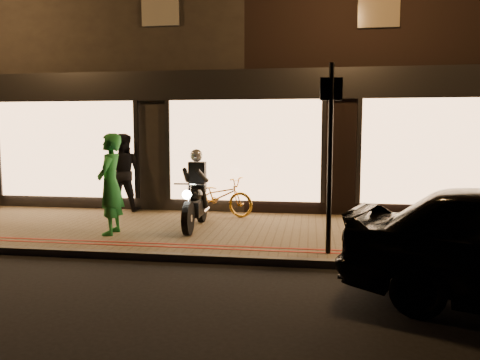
{
  "coord_description": "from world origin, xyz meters",
  "views": [
    {
      "loc": [
        1.57,
        -7.01,
        2.07
      ],
      "look_at": [
        0.18,
        2.13,
        1.1
      ],
      "focal_mm": 35.0,
      "sensor_mm": 36.0,
      "label": 1
    }
  ],
  "objects_px": {
    "sign_post": "(330,149)",
    "bicycle_gold": "(219,196)",
    "person_green": "(110,184)",
    "motorcycle": "(196,198)"
  },
  "relations": [
    {
      "from": "sign_post",
      "to": "person_green",
      "type": "relative_size",
      "value": 1.57
    },
    {
      "from": "sign_post",
      "to": "bicycle_gold",
      "type": "bearing_deg",
      "value": 128.33
    },
    {
      "from": "bicycle_gold",
      "to": "person_green",
      "type": "relative_size",
      "value": 0.9
    },
    {
      "from": "sign_post",
      "to": "person_green",
      "type": "xyz_separation_m",
      "value": [
        -4.03,
        0.81,
        -0.72
      ]
    },
    {
      "from": "motorcycle",
      "to": "sign_post",
      "type": "bearing_deg",
      "value": -34.16
    },
    {
      "from": "sign_post",
      "to": "bicycle_gold",
      "type": "distance_m",
      "value": 4.04
    },
    {
      "from": "motorcycle",
      "to": "bicycle_gold",
      "type": "relative_size",
      "value": 1.13
    },
    {
      "from": "motorcycle",
      "to": "sign_post",
      "type": "height_order",
      "value": "sign_post"
    },
    {
      "from": "motorcycle",
      "to": "sign_post",
      "type": "relative_size",
      "value": 0.65
    },
    {
      "from": "motorcycle",
      "to": "sign_post",
      "type": "xyz_separation_m",
      "value": [
        2.58,
        -1.63,
        1.06
      ]
    }
  ]
}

